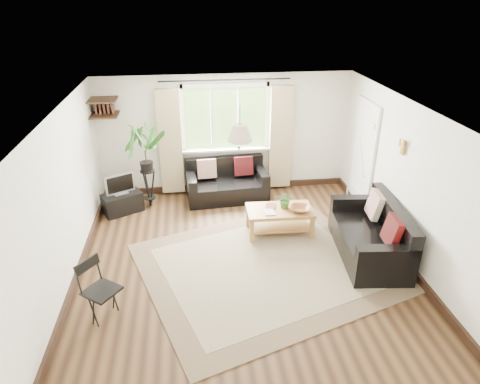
{
  "coord_description": "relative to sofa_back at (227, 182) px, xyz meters",
  "views": [
    {
      "loc": [
        -0.72,
        -5.43,
        3.9
      ],
      "look_at": [
        0.0,
        0.4,
        1.05
      ],
      "focal_mm": 32.0,
      "sensor_mm": 36.0,
      "label": 1
    }
  ],
  "objects": [
    {
      "name": "floor",
      "position": [
        0.03,
        -2.29,
        -0.37
      ],
      "size": [
        5.5,
        5.5,
        0.0
      ],
      "primitive_type": "plane",
      "color": "black",
      "rests_on": "ground"
    },
    {
      "name": "ceiling",
      "position": [
        0.03,
        -2.29,
        2.03
      ],
      "size": [
        5.5,
        5.5,
        0.0
      ],
      "primitive_type": "plane",
      "rotation": [
        3.14,
        0.0,
        0.0
      ],
      "color": "white",
      "rests_on": "floor"
    },
    {
      "name": "wall_back",
      "position": [
        0.03,
        0.46,
        0.83
      ],
      "size": [
        5.0,
        0.02,
        2.4
      ],
      "primitive_type": "cube",
      "color": "silver",
      "rests_on": "floor"
    },
    {
      "name": "wall_front",
      "position": [
        0.03,
        -5.04,
        0.83
      ],
      "size": [
        5.0,
        0.02,
        2.4
      ],
      "primitive_type": "cube",
      "color": "silver",
      "rests_on": "floor"
    },
    {
      "name": "wall_left",
      "position": [
        -2.47,
        -2.29,
        0.83
      ],
      "size": [
        0.02,
        5.5,
        2.4
      ],
      "primitive_type": "cube",
      "color": "silver",
      "rests_on": "floor"
    },
    {
      "name": "wall_right",
      "position": [
        2.53,
        -2.29,
        0.83
      ],
      "size": [
        0.02,
        5.5,
        2.4
      ],
      "primitive_type": "cube",
      "color": "silver",
      "rests_on": "floor"
    },
    {
      "name": "rug",
      "position": [
        0.36,
        -2.42,
        -0.36
      ],
      "size": [
        4.35,
        4.03,
        0.02
      ],
      "primitive_type": "cube",
      "rotation": [
        0.0,
        0.0,
        0.33
      ],
      "color": "#BFB894",
      "rests_on": "floor"
    },
    {
      "name": "window",
      "position": [
        0.03,
        0.42,
        1.18
      ],
      "size": [
        2.5,
        0.16,
        2.16
      ],
      "primitive_type": null,
      "color": "white",
      "rests_on": "wall_back"
    },
    {
      "name": "door",
      "position": [
        2.5,
        -0.59,
        0.63
      ],
      "size": [
        0.06,
        0.96,
        2.06
      ],
      "primitive_type": "cube",
      "color": "silver",
      "rests_on": "wall_right"
    },
    {
      "name": "corner_shelf",
      "position": [
        -2.22,
        0.21,
        1.52
      ],
      "size": [
        0.5,
        0.5,
        0.34
      ],
      "primitive_type": null,
      "color": "black",
      "rests_on": "wall_back"
    },
    {
      "name": "pendant_lamp",
      "position": [
        0.03,
        -1.89,
        1.68
      ],
      "size": [
        0.36,
        0.36,
        0.54
      ],
      "primitive_type": null,
      "color": "beige",
      "rests_on": "ceiling"
    },
    {
      "name": "wall_sconce",
      "position": [
        2.46,
        -1.99,
        1.37
      ],
      "size": [
        0.12,
        0.12,
        0.28
      ],
      "primitive_type": null,
      "color": "beige",
      "rests_on": "wall_right"
    },
    {
      "name": "sofa_back",
      "position": [
        0.0,
        0.0,
        0.0
      ],
      "size": [
        1.64,
        0.91,
        0.75
      ],
      "primitive_type": null,
      "rotation": [
        0.0,
        0.0,
        0.07
      ],
      "color": "black",
      "rests_on": "floor"
    },
    {
      "name": "sofa_right",
      "position": [
        2.03,
        -2.28,
        0.04
      ],
      "size": [
        1.83,
        1.05,
        0.83
      ],
      "primitive_type": null,
      "rotation": [
        0.0,
        0.0,
        -1.67
      ],
      "color": "black",
      "rests_on": "floor"
    },
    {
      "name": "coffee_table",
      "position": [
        0.77,
        -1.43,
        -0.14
      ],
      "size": [
        1.14,
        0.64,
        0.46
      ],
      "primitive_type": null,
      "rotation": [
        0.0,
        0.0,
        -0.02
      ],
      "color": "olive",
      "rests_on": "floor"
    },
    {
      "name": "table_plant",
      "position": [
        0.87,
        -1.38,
        0.24
      ],
      "size": [
        0.32,
        0.3,
        0.3
      ],
      "primitive_type": "imported",
      "rotation": [
        0.0,
        0.0,
        -0.25
      ],
      "color": "#2F5C24",
      "rests_on": "coffee_table"
    },
    {
      "name": "bowl",
      "position": [
        1.1,
        -1.54,
        0.13
      ],
      "size": [
        0.4,
        0.4,
        0.08
      ],
      "primitive_type": "imported",
      "rotation": [
        0.0,
        0.0,
        -0.3
      ],
      "color": "brown",
      "rests_on": "coffee_table"
    },
    {
      "name": "book_a",
      "position": [
        0.48,
        -1.53,
        0.1
      ],
      "size": [
        0.18,
        0.24,
        0.02
      ],
      "primitive_type": "imported",
      "rotation": [
        0.0,
        0.0,
        0.01
      ],
      "color": "silver",
      "rests_on": "coffee_table"
    },
    {
      "name": "book_b",
      "position": [
        0.55,
        -1.3,
        0.1
      ],
      "size": [
        0.22,
        0.26,
        0.02
      ],
      "primitive_type": "imported",
      "rotation": [
        0.0,
        0.0,
        -0.27
      ],
      "color": "brown",
      "rests_on": "coffee_table"
    },
    {
      "name": "tv_stand",
      "position": [
        -2.02,
        -0.32,
        -0.18
      ],
      "size": [
        0.81,
        0.68,
        0.38
      ],
      "primitive_type": "cube",
      "rotation": [
        0.0,
        0.0,
        0.49
      ],
      "color": "black",
      "rests_on": "floor"
    },
    {
      "name": "tv",
      "position": [
        -2.02,
        -0.32,
        0.22
      ],
      "size": [
        0.57,
        0.41,
        0.42
      ],
      "primitive_type": null,
      "rotation": [
        0.0,
        0.0,
        0.49
      ],
      "color": "#A5A5AA",
      "rests_on": "tv_stand"
    },
    {
      "name": "palm_stand",
      "position": [
        -1.52,
        -0.14,
        0.44
      ],
      "size": [
        0.77,
        0.77,
        1.63
      ],
      "primitive_type": null,
      "rotation": [
        0.0,
        0.0,
        -0.25
      ],
      "color": "black",
      "rests_on": "floor"
    },
    {
      "name": "folding_chair",
      "position": [
        -1.9,
        -3.24,
        0.04
      ],
      "size": [
        0.6,
        0.6,
        0.82
      ],
      "primitive_type": null,
      "rotation": [
        0.0,
        0.0,
        0.92
      ],
      "color": "black",
      "rests_on": "floor"
    },
    {
      "name": "sill_plant",
      "position": [
        0.28,
        0.34,
        0.69
      ],
      "size": [
        0.14,
        0.1,
        0.27
      ],
      "primitive_type": "imported",
      "color": "#2D6023",
      "rests_on": "window"
    }
  ]
}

